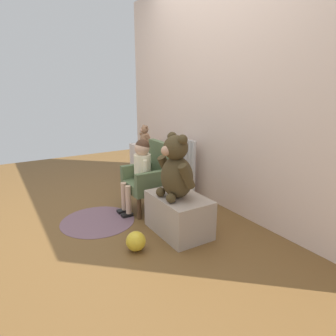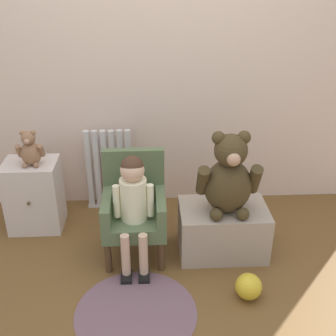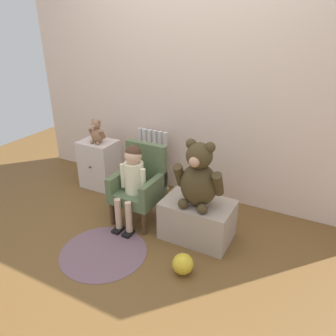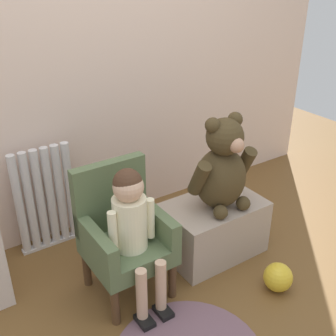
{
  "view_description": "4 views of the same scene",
  "coord_description": "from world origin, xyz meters",
  "px_view_note": "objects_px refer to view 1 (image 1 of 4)",
  "views": [
    {
      "loc": [
        2.44,
        -0.78,
        1.28
      ],
      "look_at": [
        0.14,
        0.61,
        0.52
      ],
      "focal_mm": 32.0,
      "sensor_mm": 36.0,
      "label": 1
    },
    {
      "loc": [
        -0.07,
        -1.78,
        1.81
      ],
      "look_at": [
        0.06,
        0.62,
        0.61
      ],
      "focal_mm": 45.0,
      "sensor_mm": 36.0,
      "label": 2
    },
    {
      "loc": [
        1.29,
        -1.62,
        1.73
      ],
      "look_at": [
        0.1,
        0.63,
        0.55
      ],
      "focal_mm": 35.0,
      "sensor_mm": 36.0,
      "label": 3
    },
    {
      "loc": [
        -0.97,
        -1.04,
        1.63
      ],
      "look_at": [
        0.14,
        0.62,
        0.62
      ],
      "focal_mm": 45.0,
      "sensor_mm": 36.0,
      "label": 4
    }
  ],
  "objects_px": {
    "child_armchair": "(150,177)",
    "toy_ball": "(136,241)",
    "large_teddy_bear": "(176,170)",
    "low_bench": "(179,214)",
    "child_figure": "(140,165)",
    "small_teddy_bear": "(145,137)",
    "radiator": "(186,166)",
    "small_dresser": "(147,165)",
    "floor_rug": "(97,221)"
  },
  "relations": [
    {
      "from": "low_bench",
      "to": "radiator",
      "type": "bearing_deg",
      "value": 142.14
    },
    {
      "from": "low_bench",
      "to": "large_teddy_bear",
      "type": "distance_m",
      "value": 0.41
    },
    {
      "from": "small_dresser",
      "to": "toy_ball",
      "type": "distance_m",
      "value": 1.65
    },
    {
      "from": "radiator",
      "to": "floor_rug",
      "type": "height_order",
      "value": "radiator"
    },
    {
      "from": "low_bench",
      "to": "large_teddy_bear",
      "type": "bearing_deg",
      "value": -75.09
    },
    {
      "from": "small_teddy_bear",
      "to": "child_figure",
      "type": "bearing_deg",
      "value": -30.45
    },
    {
      "from": "child_armchair",
      "to": "small_teddy_bear",
      "type": "bearing_deg",
      "value": 156.79
    },
    {
      "from": "low_bench",
      "to": "small_teddy_bear",
      "type": "bearing_deg",
      "value": 165.4
    },
    {
      "from": "toy_ball",
      "to": "radiator",
      "type": "bearing_deg",
      "value": 129.34
    },
    {
      "from": "child_armchair",
      "to": "child_figure",
      "type": "bearing_deg",
      "value": -90.0
    },
    {
      "from": "small_dresser",
      "to": "small_teddy_bear",
      "type": "height_order",
      "value": "small_teddy_bear"
    },
    {
      "from": "large_teddy_bear",
      "to": "child_armchair",
      "type": "bearing_deg",
      "value": 173.44
    },
    {
      "from": "child_figure",
      "to": "toy_ball",
      "type": "bearing_deg",
      "value": -29.33
    },
    {
      "from": "small_dresser",
      "to": "low_bench",
      "type": "relative_size",
      "value": 0.91
    },
    {
      "from": "child_figure",
      "to": "low_bench",
      "type": "xyz_separation_m",
      "value": [
        0.59,
        0.08,
        -0.32
      ]
    },
    {
      "from": "large_teddy_bear",
      "to": "toy_ball",
      "type": "relative_size",
      "value": 3.49
    },
    {
      "from": "radiator",
      "to": "small_dresser",
      "type": "distance_m",
      "value": 0.59
    },
    {
      "from": "small_dresser",
      "to": "radiator",
      "type": "bearing_deg",
      "value": 25.37
    },
    {
      "from": "child_figure",
      "to": "small_teddy_bear",
      "type": "height_order",
      "value": "small_teddy_bear"
    },
    {
      "from": "small_teddy_bear",
      "to": "floor_rug",
      "type": "xyz_separation_m",
      "value": [
        0.72,
        -0.89,
        -0.64
      ]
    },
    {
      "from": "small_teddy_bear",
      "to": "floor_rug",
      "type": "height_order",
      "value": "small_teddy_bear"
    },
    {
      "from": "radiator",
      "to": "small_teddy_bear",
      "type": "bearing_deg",
      "value": -150.37
    },
    {
      "from": "radiator",
      "to": "large_teddy_bear",
      "type": "relative_size",
      "value": 1.19
    },
    {
      "from": "child_armchair",
      "to": "small_dresser",
      "type": "bearing_deg",
      "value": 155.6
    },
    {
      "from": "child_armchair",
      "to": "toy_ball",
      "type": "relative_size",
      "value": 4.46
    },
    {
      "from": "child_armchair",
      "to": "child_figure",
      "type": "distance_m",
      "value": 0.18
    },
    {
      "from": "radiator",
      "to": "small_dresser",
      "type": "relative_size",
      "value": 1.25
    },
    {
      "from": "radiator",
      "to": "child_armchair",
      "type": "xyz_separation_m",
      "value": [
        0.21,
        -0.59,
        0.02
      ]
    },
    {
      "from": "large_teddy_bear",
      "to": "toy_ball",
      "type": "bearing_deg",
      "value": -79.92
    },
    {
      "from": "child_figure",
      "to": "toy_ball",
      "type": "height_order",
      "value": "child_figure"
    },
    {
      "from": "child_figure",
      "to": "large_teddy_bear",
      "type": "relative_size",
      "value": 1.36
    },
    {
      "from": "child_figure",
      "to": "toy_ball",
      "type": "relative_size",
      "value": 4.74
    },
    {
      "from": "radiator",
      "to": "child_figure",
      "type": "distance_m",
      "value": 0.75
    },
    {
      "from": "floor_rug",
      "to": "toy_ball",
      "type": "xyz_separation_m",
      "value": [
        0.66,
        0.1,
        0.08
      ]
    },
    {
      "from": "child_figure",
      "to": "toy_ball",
      "type": "distance_m",
      "value": 0.88
    },
    {
      "from": "large_teddy_bear",
      "to": "child_figure",
      "type": "bearing_deg",
      "value": -175.81
    },
    {
      "from": "child_figure",
      "to": "low_bench",
      "type": "relative_size",
      "value": 1.29
    },
    {
      "from": "child_armchair",
      "to": "small_teddy_bear",
      "type": "height_order",
      "value": "small_teddy_bear"
    },
    {
      "from": "small_dresser",
      "to": "large_teddy_bear",
      "type": "relative_size",
      "value": 0.95
    },
    {
      "from": "child_armchair",
      "to": "toy_ball",
      "type": "xyz_separation_m",
      "value": [
        0.67,
        -0.49,
        -0.27
      ]
    },
    {
      "from": "child_armchair",
      "to": "low_bench",
      "type": "bearing_deg",
      "value": -3.32
    },
    {
      "from": "small_teddy_bear",
      "to": "large_teddy_bear",
      "type": "bearing_deg",
      "value": -15.92
    },
    {
      "from": "toy_ball",
      "to": "low_bench",
      "type": "bearing_deg",
      "value": 100.45
    },
    {
      "from": "small_dresser",
      "to": "toy_ball",
      "type": "bearing_deg",
      "value": -30.32
    },
    {
      "from": "large_teddy_bear",
      "to": "small_teddy_bear",
      "type": "relative_size",
      "value": 2.15
    },
    {
      "from": "large_teddy_bear",
      "to": "toy_ball",
      "type": "distance_m",
      "value": 0.66
    },
    {
      "from": "child_figure",
      "to": "small_teddy_bear",
      "type": "bearing_deg",
      "value": 149.55
    },
    {
      "from": "child_armchair",
      "to": "toy_ball",
      "type": "height_order",
      "value": "child_armchair"
    },
    {
      "from": "child_armchair",
      "to": "large_teddy_bear",
      "type": "bearing_deg",
      "value": -6.56
    },
    {
      "from": "small_dresser",
      "to": "small_teddy_bear",
      "type": "distance_m",
      "value": 0.38
    }
  ]
}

